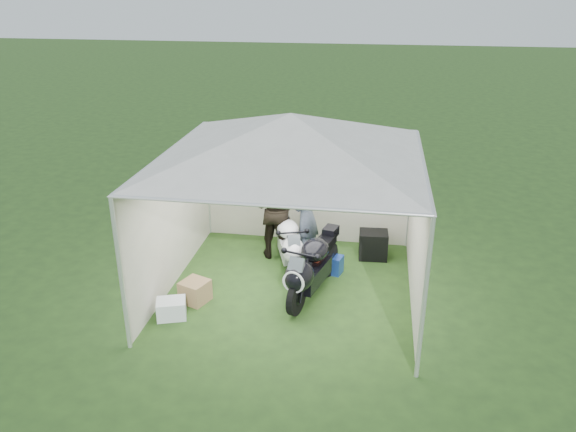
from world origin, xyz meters
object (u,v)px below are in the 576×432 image
motorcycle_black (311,266)px  crate_1 (195,291)px  motorcycle_white (289,242)px  crate_0 (171,309)px  person_dark_jacket (276,208)px  equipment_box (373,245)px  canopy_tent (291,140)px  person_blue_jacket (307,215)px  paddock_stand (330,264)px

motorcycle_black → crate_1: motorcycle_black is taller
motorcycle_white → crate_0: size_ratio=3.88×
person_dark_jacket → crate_0: person_dark_jacket is taller
person_dark_jacket → equipment_box: person_dark_jacket is taller
canopy_tent → person_blue_jacket: canopy_tent is taller
canopy_tent → crate_1: (-1.46, -0.68, -2.40)m
canopy_tent → person_dark_jacket: size_ratio=2.93×
canopy_tent → crate_0: bearing=-144.6°
motorcycle_white → crate_1: motorcycle_white is taller
paddock_stand → crate_1: (-2.07, -1.33, 0.02)m
canopy_tent → motorcycle_black: canopy_tent is taller
motorcycle_black → crate_1: size_ratio=4.86×
motorcycle_white → person_blue_jacket: bearing=37.6°
motorcycle_white → crate_1: 1.96m
motorcycle_black → person_blue_jacket: (-0.26, 1.35, 0.33)m
canopy_tent → motorcycle_black: bearing=-30.9°
person_blue_jacket → equipment_box: size_ratio=3.36×
canopy_tent → paddock_stand: bearing=47.1°
motorcycle_white → person_dark_jacket: bearing=108.6°
person_dark_jacket → crate_1: 2.24m
person_dark_jacket → canopy_tent: bearing=125.0°
person_dark_jacket → crate_0: 2.78m
motorcycle_white → motorcycle_black: 1.10m
motorcycle_black → person_blue_jacket: size_ratio=1.11×
crate_0 → crate_1: bearing=67.2°
motorcycle_white → motorcycle_black: bearing=-79.9°
motorcycle_black → paddock_stand: 0.98m
paddock_stand → person_blue_jacket: (-0.49, 0.48, 0.71)m
canopy_tent → motorcycle_black: (0.37, -0.22, -2.03)m
paddock_stand → equipment_box: equipment_box is taller
paddock_stand → crate_1: size_ratio=1.08×
paddock_stand → person_blue_jacket: 0.99m
motorcycle_white → paddock_stand: bearing=-25.3°
motorcycle_black → paddock_stand: motorcycle_black is taller
person_dark_jacket → crate_0: bearing=76.2°
person_dark_jacket → crate_1: person_dark_jacket is taller
motorcycle_white → person_blue_jacket: 0.61m
motorcycle_black → crate_1: bearing=-150.6°
canopy_tent → motorcycle_black: 2.07m
canopy_tent → paddock_stand: size_ratio=13.07×
person_blue_jacket → crate_1: 2.50m
canopy_tent → paddock_stand: canopy_tent is taller
equipment_box → crate_0: 3.96m
paddock_stand → person_dark_jacket: size_ratio=0.22×
canopy_tent → crate_1: size_ratio=14.11×
person_dark_jacket → paddock_stand: bearing=167.9°
person_blue_jacket → crate_1: person_blue_jacket is taller
motorcycle_white → crate_0: motorcycle_white is taller
motorcycle_black → crate_0: motorcycle_black is taller
paddock_stand → crate_1: bearing=-147.2°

